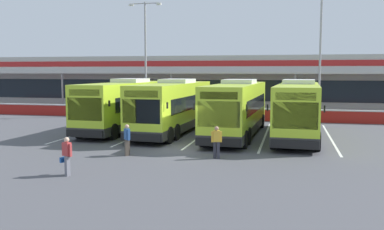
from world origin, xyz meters
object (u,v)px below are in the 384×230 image
object	(u,v)px
lamp_post_centre	(320,49)
pedestrian_with_handbag	(67,155)
lamp_post_west	(146,51)
coach_bus_leftmost	(126,106)
pedestrian_in_dark_coat	(127,139)
coach_bus_right_centre	(298,110)
coach_bus_left_centre	(173,107)
pedestrian_child	(217,141)
coach_bus_centre	(237,109)

from	to	relation	value
lamp_post_centre	pedestrian_with_handbag	bearing A→B (deg)	-116.00
lamp_post_west	lamp_post_centre	xyz separation A→B (m)	(16.37, -0.29, 0.00)
coach_bus_leftmost	lamp_post_west	size ratio (longest dim) A/B	1.11
pedestrian_in_dark_coat	lamp_post_west	world-z (taller)	lamp_post_west
coach_bus_right_centre	lamp_post_west	bearing A→B (deg)	142.12
coach_bus_left_centre	coach_bus_right_centre	xyz separation A→B (m)	(8.57, -0.37, 0.00)
pedestrian_child	pedestrian_with_handbag	bearing A→B (deg)	-138.63
coach_bus_centre	pedestrian_child	xyz separation A→B (m)	(-0.05, -7.64, -0.91)
coach_bus_left_centre	pedestrian_with_handbag	bearing A→B (deg)	-94.24
coach_bus_leftmost	pedestrian_with_handbag	distance (m)	14.02
pedestrian_with_handbag	pedestrian_child	distance (m)	7.33
pedestrian_in_dark_coat	coach_bus_right_centre	bearing A→B (deg)	43.39
pedestrian_in_dark_coat	pedestrian_child	xyz separation A→B (m)	(4.62, 0.32, 0.00)
pedestrian_child	lamp_post_centre	bearing A→B (deg)	72.22
coach_bus_right_centre	lamp_post_centre	size ratio (longest dim) A/B	1.11
coach_bus_leftmost	coach_bus_left_centre	xyz separation A→B (m)	(3.84, -0.61, 0.00)
pedestrian_with_handbag	lamp_post_west	world-z (taller)	lamp_post_west
coach_bus_right_centre	pedestrian_in_dark_coat	bearing A→B (deg)	-136.61
coach_bus_leftmost	coach_bus_centre	world-z (taller)	same
pedestrian_with_handbag	lamp_post_centre	world-z (taller)	lamp_post_centre
pedestrian_with_handbag	lamp_post_centre	distance (m)	26.82
pedestrian_with_handbag	lamp_post_west	distance (m)	24.99
coach_bus_right_centre	pedestrian_in_dark_coat	distance (m)	11.95
pedestrian_in_dark_coat	lamp_post_centre	xyz separation A→B (m)	(10.64, 19.09, 5.42)
coach_bus_leftmost	pedestrian_with_handbag	size ratio (longest dim) A/B	7.55
coach_bus_right_centre	coach_bus_leftmost	bearing A→B (deg)	175.46
coach_bus_right_centre	pedestrian_in_dark_coat	world-z (taller)	coach_bus_right_centre
lamp_post_west	coach_bus_centre	bearing A→B (deg)	-47.65
coach_bus_right_centre	pedestrian_child	world-z (taller)	coach_bus_right_centre
lamp_post_centre	pedestrian_in_dark_coat	bearing A→B (deg)	-119.14
coach_bus_left_centre	lamp_post_centre	bearing A→B (deg)	44.95
coach_bus_left_centre	pedestrian_with_handbag	size ratio (longest dim) A/B	7.55
coach_bus_leftmost	coach_bus_centre	xyz separation A→B (m)	(8.43, -1.21, 0.00)
coach_bus_leftmost	coach_bus_centre	size ratio (longest dim) A/B	1.00
coach_bus_right_centre	pedestrian_in_dark_coat	size ratio (longest dim) A/B	7.55
pedestrian_in_dark_coat	pedestrian_with_handbag	bearing A→B (deg)	-100.96
pedestrian_in_dark_coat	lamp_post_centre	bearing A→B (deg)	60.86
coach_bus_leftmost	coach_bus_left_centre	distance (m)	3.89
coach_bus_left_centre	coach_bus_right_centre	size ratio (longest dim) A/B	1.00
coach_bus_left_centre	pedestrian_in_dark_coat	distance (m)	8.61
pedestrian_child	coach_bus_left_centre	bearing A→B (deg)	118.81
coach_bus_centre	lamp_post_centre	size ratio (longest dim) A/B	1.11
lamp_post_centre	pedestrian_child	bearing A→B (deg)	-107.78
coach_bus_leftmost	pedestrian_child	bearing A→B (deg)	-46.59
coach_bus_leftmost	lamp_post_centre	distance (m)	18.05
lamp_post_centre	coach_bus_left_centre	bearing A→B (deg)	-135.05
pedestrian_with_handbag	pedestrian_child	world-z (taller)	same
coach_bus_leftmost	pedestrian_in_dark_coat	size ratio (longest dim) A/B	7.55
coach_bus_left_centre	pedestrian_in_dark_coat	world-z (taller)	coach_bus_left_centre
coach_bus_right_centre	pedestrian_with_handbag	xyz separation A→B (m)	(-9.54, -12.71, -0.93)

